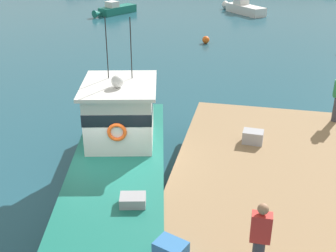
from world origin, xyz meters
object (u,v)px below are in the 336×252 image
at_px(main_fishing_boat, 120,155).
at_px(mooring_buoy_channel_marker, 119,7).
at_px(moored_boat_far_right, 115,10).
at_px(crate_single_far, 171,251).
at_px(moored_boat_off_the_point, 243,8).
at_px(deckhand_further_back, 260,240).
at_px(mooring_buoy_outer, 206,40).
at_px(crate_stack_near_edge, 253,137).

relative_size(main_fishing_boat, mooring_buoy_channel_marker, 28.53).
bearing_deg(moored_boat_far_right, mooring_buoy_channel_marker, 100.92).
bearing_deg(crate_single_far, moored_boat_far_right, 110.54).
bearing_deg(main_fishing_boat, crate_single_far, -60.12).
xyz_separation_m(main_fishing_boat, moored_boat_off_the_point, (2.05, 29.06, -0.56)).
distance_m(deckhand_further_back, mooring_buoy_outer, 22.24).
bearing_deg(mooring_buoy_outer, crate_single_far, -84.32).
relative_size(main_fishing_boat, moored_boat_off_the_point, 2.25).
bearing_deg(mooring_buoy_channel_marker, deckhand_further_back, -67.69).
bearing_deg(mooring_buoy_channel_marker, moored_boat_far_right, -79.08).
bearing_deg(moored_boat_off_the_point, crate_stack_near_edge, -86.45).
xyz_separation_m(crate_single_far, mooring_buoy_outer, (-2.16, 21.74, -1.17)).
xyz_separation_m(crate_single_far, mooring_buoy_channel_marker, (-11.82, 32.69, -1.24)).
bearing_deg(mooring_buoy_outer, mooring_buoy_channel_marker, 131.42).
height_order(crate_single_far, moored_boat_off_the_point, crate_single_far).
xyz_separation_m(moored_boat_off_the_point, mooring_buoy_channel_marker, (-11.48, -0.52, -0.27)).
bearing_deg(mooring_buoy_channel_marker, mooring_buoy_outer, -48.58).
distance_m(main_fishing_boat, mooring_buoy_channel_marker, 30.07).
distance_m(moored_boat_off_the_point, mooring_buoy_outer, 11.62).
relative_size(deckhand_further_back, mooring_buoy_channel_marker, 4.67).
height_order(crate_stack_near_edge, crate_single_far, crate_single_far).
bearing_deg(main_fishing_boat, moored_boat_off_the_point, 85.97).
relative_size(main_fishing_boat, crate_single_far, 16.60).
xyz_separation_m(main_fishing_boat, mooring_buoy_channel_marker, (-9.44, 28.54, -0.83)).
distance_m(mooring_buoy_outer, mooring_buoy_channel_marker, 14.60).
bearing_deg(moored_boat_far_right, crate_single_far, -69.46).
xyz_separation_m(moored_boat_far_right, mooring_buoy_channel_marker, (-0.45, 2.34, -0.22)).
height_order(crate_single_far, moored_boat_far_right, crate_single_far).
bearing_deg(mooring_buoy_channel_marker, main_fishing_boat, -71.70).
relative_size(main_fishing_boat, mooring_buoy_outer, 20.57).
distance_m(main_fishing_boat, crate_single_far, 4.81).
height_order(main_fishing_boat, mooring_buoy_outer, main_fishing_boat).
bearing_deg(deckhand_further_back, mooring_buoy_outer, 99.86).
relative_size(moored_boat_off_the_point, mooring_buoy_outer, 9.13).
distance_m(crate_stack_near_edge, crate_single_far, 5.59).
height_order(moored_boat_off_the_point, mooring_buoy_outer, moored_boat_off_the_point).
height_order(mooring_buoy_outer, mooring_buoy_channel_marker, mooring_buoy_outer).
height_order(moored_boat_far_right, moored_boat_off_the_point, moored_boat_off_the_point).
bearing_deg(crate_stack_near_edge, moored_boat_off_the_point, 93.55).
bearing_deg(crate_single_far, mooring_buoy_outer, 95.68).
xyz_separation_m(crate_stack_near_edge, crate_single_far, (-1.38, -5.41, 0.02)).
height_order(crate_stack_near_edge, moored_boat_far_right, crate_stack_near_edge).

